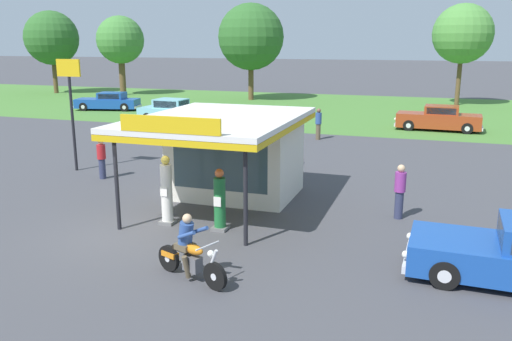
{
  "coord_description": "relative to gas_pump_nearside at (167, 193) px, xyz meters",
  "views": [
    {
      "loc": [
        8.08,
        -12.41,
        5.34
      ],
      "look_at": [
        2.95,
        2.79,
        1.4
      ],
      "focal_mm": 36.99,
      "sensor_mm": 36.0,
      "label": 1
    }
  ],
  "objects": [
    {
      "name": "motorcycle_with_rider",
      "position": [
        2.31,
        -3.27,
        -0.31
      ],
      "size": [
        2.07,
        0.98,
        1.58
      ],
      "color": "black",
      "rests_on": "ground"
    },
    {
      "name": "service_station_kiosk",
      "position": [
        0.85,
        3.23,
        0.79
      ],
      "size": [
        4.82,
        6.72,
        3.45
      ],
      "color": "silver",
      "rests_on": "ground"
    },
    {
      "name": "gas_pump_offside",
      "position": [
        1.7,
        -0.0,
        -0.13
      ],
      "size": [
        0.44,
        0.44,
        1.83
      ],
      "color": "slate",
      "rests_on": "ground"
    },
    {
      "name": "tree_oak_far_left",
      "position": [
        -23.06,
        33.91,
        4.49
      ],
      "size": [
        4.74,
        4.74,
        7.87
      ],
      "color": "brown",
      "rests_on": "ground"
    },
    {
      "name": "grass_verge_strip",
      "position": [
        -0.76,
        29.01,
        -0.96
      ],
      "size": [
        120.0,
        24.0,
        0.01
      ],
      "primitive_type": "cube",
      "color": "#477A33",
      "rests_on": "ground"
    },
    {
      "name": "tree_oak_right",
      "position": [
        -9.03,
        33.55,
        4.68
      ],
      "size": [
        6.03,
        6.03,
        8.76
      ],
      "color": "brown",
      "rests_on": "ground"
    },
    {
      "name": "bystander_chatting_near_pumps",
      "position": [
        -1.07,
        17.29,
        -0.14
      ],
      "size": [
        0.34,
        0.34,
        1.58
      ],
      "color": "black",
      "rests_on": "ground"
    },
    {
      "name": "parked_car_second_row_spare",
      "position": [
        -17.33,
        22.76,
        -0.32
      ],
      "size": [
        5.33,
        2.86,
        1.4
      ],
      "color": "#19479E",
      "rests_on": "ground"
    },
    {
      "name": "bystander_strolling_foreground",
      "position": [
        -5.01,
        3.97,
        -0.11
      ],
      "size": [
        0.35,
        0.35,
        1.6
      ],
      "color": "#2D3351",
      "rests_on": "ground"
    },
    {
      "name": "tree_oak_far_right",
      "position": [
        9.18,
        35.25,
        4.99
      ],
      "size": [
        4.95,
        4.95,
        8.45
      ],
      "color": "brown",
      "rests_on": "ground"
    },
    {
      "name": "bystander_standing_back_lot",
      "position": [
        1.33,
        15.24,
        -0.04
      ],
      "size": [
        0.34,
        0.34,
        1.74
      ],
      "color": "brown",
      "rests_on": "ground"
    },
    {
      "name": "parked_car_back_row_far_left",
      "position": [
        7.69,
        20.69,
        -0.26
      ],
      "size": [
        5.2,
        2.01,
        1.53
      ],
      "color": "#993819",
      "rests_on": "ground"
    },
    {
      "name": "parked_car_back_row_right",
      "position": [
        -9.31,
        18.58,
        -0.26
      ],
      "size": [
        5.16,
        2.05,
        1.56
      ],
      "color": "#7AC6D1",
      "rests_on": "ground"
    },
    {
      "name": "tree_oak_left",
      "position": [
        -30.88,
        33.29,
        4.71
      ],
      "size": [
        5.54,
        5.54,
        8.46
      ],
      "color": "brown",
      "rests_on": "ground"
    },
    {
      "name": "ground_plane",
      "position": [
        -0.76,
        -0.99,
        -0.96
      ],
      "size": [
        300.0,
        300.0,
        0.0
      ],
      "primitive_type": "plane",
      "color": "#424247"
    },
    {
      "name": "bystander_leaning_by_kiosk",
      "position": [
        6.54,
        2.72,
        -0.06
      ],
      "size": [
        0.34,
        0.34,
        1.71
      ],
      "color": "#2D3351",
      "rests_on": "ground"
    },
    {
      "name": "roadside_pole_sign",
      "position": [
        -6.89,
        4.82,
        2.22
      ],
      "size": [
        1.1,
        0.12,
        4.64
      ],
      "color": "black",
      "rests_on": "ground"
    },
    {
      "name": "bystander_admiring_sedan",
      "position": [
        1.27,
        8.07,
        -0.01
      ],
      "size": [
        0.34,
        0.34,
        1.78
      ],
      "color": "#2D3351",
      "rests_on": "ground"
    },
    {
      "name": "gas_pump_nearside",
      "position": [
        0.0,
        0.0,
        0.0
      ],
      "size": [
        0.44,
        0.44,
        2.09
      ],
      "color": "slate",
      "rests_on": "ground"
    }
  ]
}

